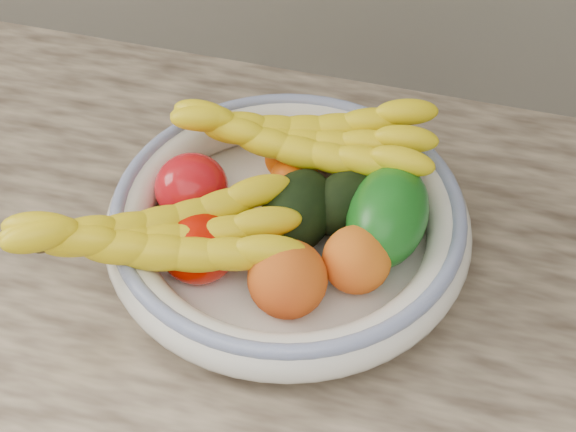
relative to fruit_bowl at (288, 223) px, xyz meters
The scene contains 14 objects.
kitchen_counter 0.49m from the fruit_bowl, 90.00° to the left, with size 2.44×0.66×1.40m.
fruit_bowl is the anchor object (origin of this frame).
clementine_back_left 0.10m from the fruit_bowl, 105.94° to the left, with size 0.05×0.05×0.05m, color #F66005.
clementine_back_right 0.12m from the fruit_bowl, 83.44° to the left, with size 0.05×0.05×0.05m, color #E85604.
clementine_back_mid 0.06m from the fruit_bowl, 98.43° to the left, with size 0.06×0.06×0.05m, color #DE5504.
tomato_left 0.11m from the fruit_bowl, behind, with size 0.08×0.08×0.07m, color red.
tomato_near_left 0.10m from the fruit_bowl, 138.96° to the right, with size 0.08×0.08×0.07m, color #C40F00.
avocado_center 0.02m from the fruit_bowl, 28.54° to the left, with size 0.08×0.11×0.08m, color black.
avocado_right 0.07m from the fruit_bowl, 30.74° to the left, with size 0.07×0.10×0.07m, color black.
green_mango 0.11m from the fruit_bowl, ahead, with size 0.08×0.13×0.09m, color #105813.
peach_front 0.09m from the fruit_bowl, 75.07° to the right, with size 0.08×0.08×0.08m, color orange.
peach_right 0.10m from the fruit_bowl, 29.24° to the right, with size 0.07×0.07×0.07m, color orange.
banana_bunch_back 0.09m from the fruit_bowl, 94.43° to the left, with size 0.31×0.11×0.09m, color yellow, non-canonical shape.
banana_bunch_front 0.15m from the fruit_bowl, 141.89° to the right, with size 0.31×0.12×0.08m, color yellow, non-canonical shape.
Camera 1 is at (0.17, 1.05, 1.64)m, focal length 55.00 mm.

